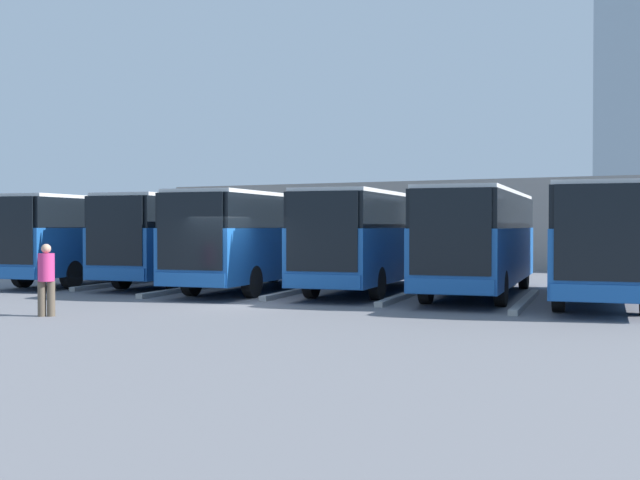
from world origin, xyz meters
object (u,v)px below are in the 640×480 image
object	(u,v)px
bus_3	(263,237)
pedestrian	(46,277)
bus_1	(480,238)
bus_5	(101,235)
bus_0	(602,239)
bus_4	(194,236)
bus_2	(373,237)

from	to	relation	value
bus_3	pedestrian	world-z (taller)	bus_3
bus_1	bus_5	world-z (taller)	same
bus_1	bus_5	size ratio (longest dim) A/B	1.00
bus_1	bus_0	bearing A→B (deg)	165.92
pedestrian	bus_3	bearing A→B (deg)	52.27
bus_4	bus_0	bearing A→B (deg)	170.30
bus_1	bus_3	world-z (taller)	same
bus_3	pedestrian	size ratio (longest dim) A/B	6.10
bus_0	bus_1	distance (m)	3.80
bus_3	pedestrian	xyz separation A→B (m)	(0.45, 9.73, -0.89)
bus_0	bus_5	size ratio (longest dim) A/B	1.00
bus_2	bus_4	bearing A→B (deg)	-7.59
bus_4	bus_5	bearing A→B (deg)	7.14
bus_5	pedestrian	xyz separation A→B (m)	(-7.09, 9.88, -0.89)
bus_2	pedestrian	bearing A→B (deg)	61.60
bus_3	bus_4	distance (m)	3.93
bus_3	bus_1	bearing A→B (deg)	179.47
bus_5	pedestrian	bearing A→B (deg)	118.69
bus_4	pedestrian	xyz separation A→B (m)	(-3.32, 10.83, -0.89)
bus_3	bus_4	world-z (taller)	same
bus_1	bus_5	xyz separation A→B (m)	(15.08, 0.70, 0.00)
bus_1	pedestrian	size ratio (longest dim) A/B	6.10
bus_3	bus_5	xyz separation A→B (m)	(7.54, -0.15, 0.00)
pedestrian	bus_1	bearing A→B (deg)	17.85
bus_2	bus_3	bearing A→B (deg)	8.14
bus_0	pedestrian	distance (m)	15.53
bus_0	pedestrian	size ratio (longest dim) A/B	6.10
bus_0	bus_5	world-z (taller)	same
bus_1	bus_2	size ratio (longest dim) A/B	1.00
bus_0	bus_5	distance (m)	18.85
bus_3	bus_4	bearing A→B (deg)	-23.23
bus_4	bus_3	bearing A→B (deg)	156.77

